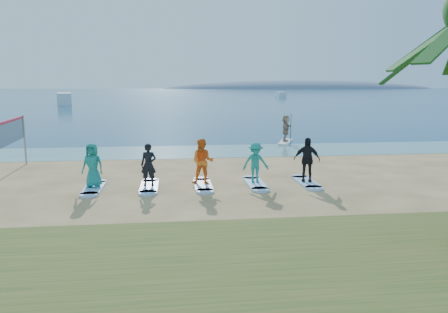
{
  "coord_description": "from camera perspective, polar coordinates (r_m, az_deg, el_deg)",
  "views": [
    {
      "loc": [
        -1.04,
        -15.65,
        4.11
      ],
      "look_at": [
        1.09,
        2.0,
        1.1
      ],
      "focal_mm": 35.0,
      "sensor_mm": 36.0,
      "label": 1
    }
  ],
  "objects": [
    {
      "name": "ground",
      "position": [
        16.21,
        -3.01,
        -5.09
      ],
      "size": [
        600.0,
        600.0,
        0.0
      ],
      "primitive_type": "plane",
      "color": "tan",
      "rests_on": "ground"
    },
    {
      "name": "surfboard_3",
      "position": [
        17.89,
        4.11,
        -3.55
      ],
      "size": [
        0.7,
        2.2,
        0.09
      ],
      "primitive_type": "cube",
      "color": "#9FC8F7",
      "rests_on": "ground"
    },
    {
      "name": "student_4",
      "position": [
        18.22,
        10.77,
        -0.39
      ],
      "size": [
        1.15,
        0.75,
        1.82
      ],
      "primitive_type": "imported",
      "rotation": [
        0.0,
        0.0,
        -0.32
      ],
      "color": "black",
      "rests_on": "surfboard_4"
    },
    {
      "name": "student_1",
      "position": [
        17.41,
        -9.83,
        -1.07
      ],
      "size": [
        0.67,
        0.5,
        1.67
      ],
      "primitive_type": "imported",
      "rotation": [
        0.0,
        0.0,
        -0.18
      ],
      "color": "black",
      "rests_on": "surfboard_1"
    },
    {
      "name": "surfboard_0",
      "position": [
        17.84,
        -16.64,
        -3.97
      ],
      "size": [
        0.7,
        2.2,
        0.09
      ],
      "primitive_type": "cube",
      "color": "#9FC8F7",
      "rests_on": "ground"
    },
    {
      "name": "paddleboarder",
      "position": [
        30.43,
        8.08,
        3.69
      ],
      "size": [
        1.11,
        1.75,
        1.8
      ],
      "primitive_type": "imported",
      "rotation": [
        0.0,
        0.0,
        1.19
      ],
      "color": "tan",
      "rests_on": "paddleboard"
    },
    {
      "name": "boat_offshore_a",
      "position": [
        89.4,
        -20.08,
        6.39
      ],
      "size": [
        4.36,
        9.24,
        2.21
      ],
      "primitive_type": "cube",
      "rotation": [
        0.0,
        0.0,
        0.22
      ],
      "color": "silver",
      "rests_on": "ground"
    },
    {
      "name": "student_0",
      "position": [
        17.65,
        -16.78,
        -1.1
      ],
      "size": [
        0.96,
        0.76,
        1.73
      ],
      "primitive_type": "imported",
      "rotation": [
        0.0,
        0.0,
        -0.28
      ],
      "color": "#1A8179",
      "rests_on": "surfboard_0"
    },
    {
      "name": "ocean",
      "position": [
        175.7,
        -6.61,
        8.2
      ],
      "size": [
        600.0,
        600.0,
        0.0
      ],
      "primitive_type": "plane",
      "color": "navy",
      "rests_on": "ground"
    },
    {
      "name": "paddleboard",
      "position": [
        30.54,
        8.03,
        1.89
      ],
      "size": [
        1.73,
        3.05,
        0.12
      ],
      "primitive_type": "cube",
      "rotation": [
        0.0,
        0.0,
        -0.37
      ],
      "color": "silver",
      "rests_on": "ground"
    },
    {
      "name": "surfboard_4",
      "position": [
        18.41,
        10.67,
        -3.32
      ],
      "size": [
        0.7,
        2.2,
        0.09
      ],
      "primitive_type": "cube",
      "color": "#9FC8F7",
      "rests_on": "ground"
    },
    {
      "name": "student_2",
      "position": [
        17.42,
        -2.79,
        -0.67
      ],
      "size": [
        1.01,
        0.86,
        1.83
      ],
      "primitive_type": "imported",
      "rotation": [
        0.0,
        0.0,
        -0.21
      ],
      "color": "orange",
      "rests_on": "surfboard_2"
    },
    {
      "name": "surfboard_1",
      "position": [
        17.6,
        -9.74,
        -3.89
      ],
      "size": [
        0.7,
        2.2,
        0.09
      ],
      "primitive_type": "cube",
      "color": "#9FC8F7",
      "rests_on": "ground"
    },
    {
      "name": "surfboard_2",
      "position": [
        17.61,
        -2.76,
        -3.75
      ],
      "size": [
        0.7,
        2.2,
        0.09
      ],
      "primitive_type": "cube",
      "color": "#9FC8F7",
      "rests_on": "ground"
    },
    {
      "name": "island_ridge",
      "position": [
        329.96,
        10.16,
        8.74
      ],
      "size": [
        220.0,
        56.0,
        18.0
      ],
      "primitive_type": "ellipsoid",
      "color": "slate",
      "rests_on": "ground"
    },
    {
      "name": "student_3",
      "position": [
        17.71,
        4.14,
        -0.8
      ],
      "size": [
        1.11,
        0.69,
        1.65
      ],
      "primitive_type": "imported",
      "rotation": [
        0.0,
        0.0,
        0.07
      ],
      "color": "teal",
      "rests_on": "surfboard_3"
    },
    {
      "name": "boat_offshore_b",
      "position": [
        132.26,
        7.42,
        7.75
      ],
      "size": [
        2.25,
        5.85,
        1.44
      ],
      "primitive_type": "cube",
      "rotation": [
        0.0,
        0.0,
        -0.03
      ],
      "color": "silver",
      "rests_on": "ground"
    },
    {
      "name": "shallow_water",
      "position": [
        26.49,
        -4.56,
        0.67
      ],
      "size": [
        600.0,
        600.0,
        0.0
      ],
      "primitive_type": "plane",
      "color": "teal",
      "rests_on": "ground"
    }
  ]
}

